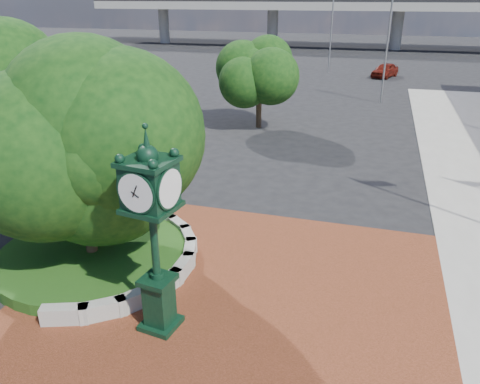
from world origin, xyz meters
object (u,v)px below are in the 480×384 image
Objects in this scene: parked_car at (385,70)px; post_clock at (153,226)px; street_lamp_far at (334,23)px; street_lamp_near at (390,43)px.

post_clock is at bearing -76.41° from parked_car.
parked_car is 7.69m from street_lamp_far.
parked_car is 0.48× the size of street_lamp_far.
parked_car is at bearing 90.16° from street_lamp_near.
street_lamp_far reaches higher than parked_car.
street_lamp_near is 0.90× the size of street_lamp_far.
post_clock reaches higher than parked_car.
post_clock is 44.26m from parked_car.
street_lamp_near reaches higher than parked_car.
parked_car is at bearing 83.25° from post_clock.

